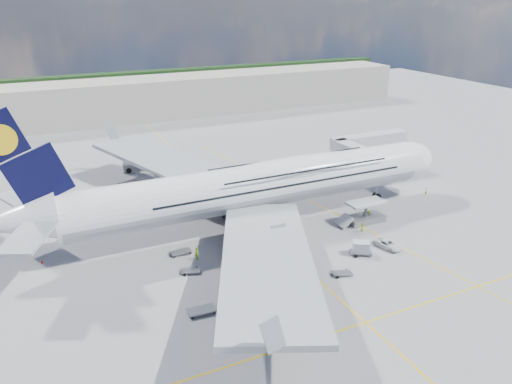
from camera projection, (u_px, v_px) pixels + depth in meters
name	position (u px, v px, depth m)	size (l,w,h in m)	color
ground	(284.00, 249.00, 75.34)	(300.00, 300.00, 0.00)	gray
taxi_line_main	(284.00, 249.00, 75.33)	(0.25, 220.00, 0.01)	#E2B40B
taxi_line_cross	(365.00, 322.00, 58.53)	(120.00, 0.25, 0.01)	#E2B40B
taxi_line_diag	(327.00, 209.00, 89.30)	(0.25, 100.00, 0.01)	#E2B40B
airliner	(258.00, 185.00, 81.31)	(77.26, 79.15, 23.71)	white
jet_bridge	(365.00, 146.00, 102.25)	(18.80, 12.10, 8.50)	#B7B7BC
cargo_loader	(364.00, 215.00, 83.99)	(8.53, 3.20, 3.67)	silver
terminal	(138.00, 99.00, 152.95)	(180.00, 16.00, 12.00)	#B2AD9E
tree_line	(209.00, 77.00, 207.40)	(160.00, 6.00, 8.00)	#193814
dolly_row_a	(191.00, 271.00, 68.92)	(2.91, 2.18, 0.38)	gray
dolly_row_b	(201.00, 310.00, 60.15)	(3.49, 2.02, 0.50)	gray
dolly_row_c	(252.00, 315.00, 59.31)	(3.72, 2.45, 0.50)	gray
dolly_back	(181.00, 252.00, 73.86)	(3.00, 1.62, 0.44)	gray
dolly_nose_far	(361.00, 248.00, 73.50)	(3.66, 3.10, 2.04)	gray
dolly_nose_near	(342.00, 273.00, 68.36)	(2.95, 2.15, 0.39)	gray
baggage_tug	(251.00, 290.00, 63.57)	(3.21, 2.02, 1.86)	white
catering_truck_inner	(160.00, 198.00, 89.24)	(7.46, 3.80, 4.25)	gray
catering_truck_outer	(138.00, 162.00, 108.55)	(7.16, 3.35, 4.14)	gray
service_van	(388.00, 244.00, 75.53)	(2.05, 4.45, 1.24)	white
crew_nose	(426.00, 191.00, 95.29)	(0.59, 0.38, 1.60)	#9EEA18
crew_loader	(363.00, 228.00, 80.38)	(0.78, 0.61, 1.61)	#E2FF1A
crew_wing	(197.00, 254.00, 72.05)	(1.16, 0.48, 1.97)	#B5F419
crew_van	(368.00, 214.00, 85.18)	(0.84, 0.54, 1.71)	#E1FF1A
crew_tug	(303.00, 276.00, 66.30)	(1.29, 0.74, 1.99)	#D5E317
cone_nose	(426.00, 191.00, 96.85)	(0.39, 0.39, 0.49)	red
cone_wing_left_inner	(185.00, 200.00, 92.97)	(0.41, 0.41, 0.52)	red
cone_wing_left_outer	(118.00, 184.00, 100.52)	(0.49, 0.49, 0.63)	red
cone_wing_right_inner	(256.00, 258.00, 72.30)	(0.44, 0.44, 0.56)	red
cone_wing_right_outer	(242.00, 327.00, 57.39)	(0.42, 0.42, 0.53)	red
cone_tail	(42.00, 262.00, 71.40)	(0.39, 0.39, 0.50)	red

